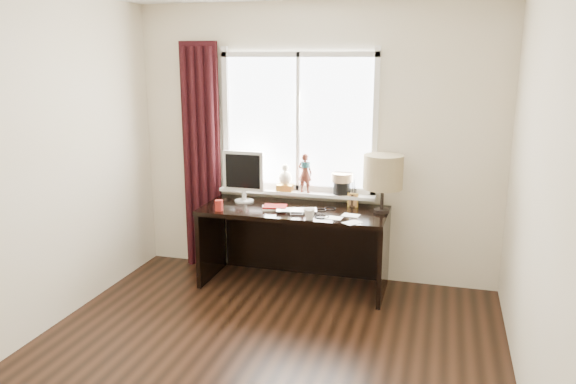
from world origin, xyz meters
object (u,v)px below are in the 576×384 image
(desk, at_px, (297,231))
(table_lamp, at_px, (383,173))
(mug, at_px, (309,214))
(monitor, at_px, (244,173))
(laptop, at_px, (297,211))
(red_cup, at_px, (219,205))

(desk, distance_m, table_lamp, 0.99)
(desk, bearing_deg, mug, -61.32)
(desk, relative_size, table_lamp, 3.27)
(monitor, height_order, table_lamp, table_lamp)
(laptop, distance_m, monitor, 0.68)
(mug, xyz_separation_m, monitor, (-0.75, 0.42, 0.23))
(red_cup, relative_size, monitor, 0.20)
(laptop, bearing_deg, red_cup, 176.09)
(mug, relative_size, desk, 0.06)
(mug, relative_size, red_cup, 1.06)
(laptop, distance_m, red_cup, 0.71)
(desk, bearing_deg, monitor, 177.41)
(mug, xyz_separation_m, desk, (-0.22, 0.40, -0.29))
(red_cup, relative_size, table_lamp, 0.19)
(red_cup, bearing_deg, mug, -3.86)
(red_cup, xyz_separation_m, monitor, (0.11, 0.36, 0.23))
(monitor, relative_size, table_lamp, 0.94)
(monitor, distance_m, table_lamp, 1.32)
(mug, distance_m, table_lamp, 0.76)
(red_cup, distance_m, desk, 0.78)
(red_cup, xyz_separation_m, desk, (0.64, 0.34, -0.29))
(laptop, bearing_deg, mug, -65.35)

